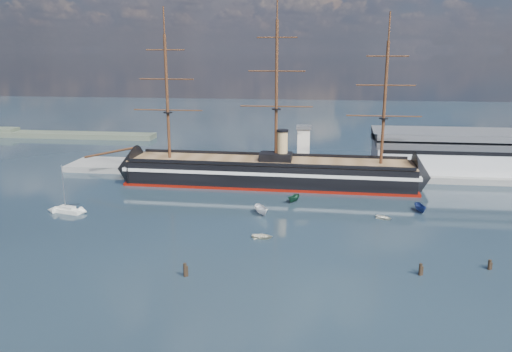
# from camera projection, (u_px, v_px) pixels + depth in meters

# --- Properties ---
(ground) EXTENTS (600.00, 600.00, 0.00)m
(ground) POSITION_uv_depth(u_px,v_px,m) (288.00, 204.00, 137.14)
(ground) COLOR #1A242C
(ground) RESTS_ON ground
(quay) EXTENTS (180.00, 18.00, 2.00)m
(quay) POSITION_uv_depth(u_px,v_px,m) (324.00, 174.00, 170.55)
(quay) COLOR slate
(quay) RESTS_ON ground
(warehouse) EXTENTS (63.00, 21.00, 11.60)m
(warehouse) POSITION_uv_depth(u_px,v_px,m) (469.00, 152.00, 166.60)
(warehouse) COLOR #B7BABC
(warehouse) RESTS_ON ground
(quay_tower) EXTENTS (5.00, 5.00, 15.00)m
(quay_tower) POSITION_uv_depth(u_px,v_px,m) (303.00, 147.00, 166.12)
(quay_tower) COLOR silver
(quay_tower) RESTS_ON ground
(shoreline) EXTENTS (120.00, 10.00, 4.00)m
(shoreline) POSITION_uv_depth(u_px,v_px,m) (17.00, 133.00, 245.10)
(shoreline) COLOR #3F4C38
(shoreline) RESTS_ON ground
(warship) EXTENTS (113.04, 18.06, 53.94)m
(warship) POSITION_uv_depth(u_px,v_px,m) (264.00, 172.00, 156.46)
(warship) COLOR black
(warship) RESTS_ON ground
(sailboat) EXTENTS (8.32, 4.32, 12.78)m
(sailboat) POSITION_uv_depth(u_px,v_px,m) (68.00, 210.00, 129.71)
(sailboat) COLOR silver
(sailboat) RESTS_ON ground
(motorboat_a) EXTENTS (7.80, 5.92, 2.96)m
(motorboat_a) POSITION_uv_depth(u_px,v_px,m) (261.00, 215.00, 128.32)
(motorboat_a) COLOR white
(motorboat_a) RESTS_ON ground
(motorboat_b) EXTENTS (1.36, 3.04, 1.39)m
(motorboat_b) POSITION_uv_depth(u_px,v_px,m) (262.00, 238.00, 112.26)
(motorboat_b) COLOR beige
(motorboat_b) RESTS_ON ground
(motorboat_c) EXTENTS (6.31, 4.66, 2.39)m
(motorboat_c) POSITION_uv_depth(u_px,v_px,m) (294.00, 202.00, 139.00)
(motorboat_c) COLOR #113926
(motorboat_c) RESTS_ON ground
(motorboat_e) EXTENTS (2.32, 2.77, 1.23)m
(motorboat_e) POSITION_uv_depth(u_px,v_px,m) (384.00, 219.00, 125.16)
(motorboat_e) COLOR silver
(motorboat_e) RESTS_ON ground
(motorboat_f) EXTENTS (6.96, 3.62, 2.65)m
(motorboat_f) POSITION_uv_depth(u_px,v_px,m) (420.00, 212.00, 130.37)
(motorboat_f) COLOR navy
(motorboat_f) RESTS_ON ground
(piling_near_left) EXTENTS (0.64, 0.64, 3.35)m
(piling_near_left) POSITION_uv_depth(u_px,v_px,m) (185.00, 276.00, 93.37)
(piling_near_left) COLOR black
(piling_near_left) RESTS_ON ground
(piling_near_right) EXTENTS (0.64, 0.64, 3.05)m
(piling_near_right) POSITION_uv_depth(u_px,v_px,m) (420.00, 275.00, 93.87)
(piling_near_right) COLOR black
(piling_near_right) RESTS_ON ground
(piling_far_right) EXTENTS (0.64, 0.64, 2.70)m
(piling_far_right) POSITION_uv_depth(u_px,v_px,m) (489.00, 269.00, 96.31)
(piling_far_right) COLOR black
(piling_far_right) RESTS_ON ground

